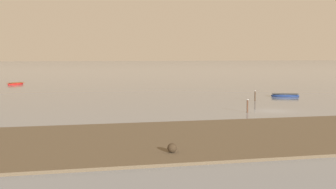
{
  "coord_description": "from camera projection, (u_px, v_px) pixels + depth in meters",
  "views": [
    {
      "loc": [
        -25.02,
        -50.25,
        6.65
      ],
      "look_at": [
        -7.98,
        19.31,
        0.49
      ],
      "focal_mm": 50.47,
      "sensor_mm": 36.0,
      "label": 1
    }
  ],
  "objects": [
    {
      "name": "mooring_post_right",
      "position": [
        255.0,
        96.0,
        66.86
      ],
      "size": [
        0.22,
        0.22,
        1.67
      ],
      "color": "#453323",
      "rests_on": "ground"
    },
    {
      "name": "mooring_post_near",
      "position": [
        247.0,
        106.0,
        53.67
      ],
      "size": [
        0.22,
        0.22,
        1.71
      ],
      "color": "#503323",
      "rests_on": "ground"
    },
    {
      "name": "rowboat_moored_2",
      "position": [
        285.0,
        96.0,
        73.5
      ],
      "size": [
        4.6,
        3.12,
        0.69
      ],
      "rotation": [
        0.0,
        0.0,
        5.87
      ],
      "color": "navy",
      "rests_on": "ground"
    },
    {
      "name": "ground_plane",
      "position": [
        273.0,
        111.0,
        55.13
      ],
      "size": [
        800.0,
        800.0,
        0.0
      ],
      "primitive_type": "plane",
      "color": "gray"
    },
    {
      "name": "tidal_rock_near",
      "position": [
        172.0,
        148.0,
        30.84
      ],
      "size": [
        0.63,
        0.63,
        0.63
      ],
      "primitive_type": "sphere",
      "color": "#372A1C",
      "rests_on": "mudflat_shore"
    },
    {
      "name": "rowboat_moored_0",
      "position": [
        16.0,
        84.0,
        102.52
      ],
      "size": [
        3.97,
        3.91,
        0.66
      ],
      "rotation": [
        0.0,
        0.0,
        0.77
      ],
      "color": "red",
      "rests_on": "ground"
    }
  ]
}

